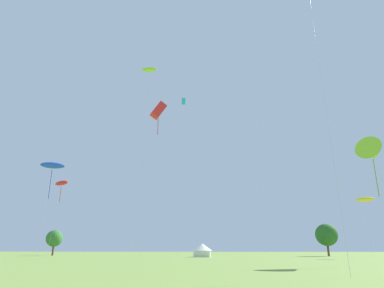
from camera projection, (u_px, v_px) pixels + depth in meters
name	position (u px, v px, depth m)	size (l,w,h in m)	color
kite_lime_parafoil	(149.00, 70.00, 71.00)	(3.21, 2.64, 38.35)	#99DB2D
kite_blue_parafoil	(53.00, 166.00, 49.59)	(3.71, 3.44, 13.88)	blue
kite_red_box	(158.00, 110.00, 50.03)	(3.04, 2.34, 22.64)	red
kite_yellow_parafoil	(365.00, 199.00, 56.54)	(3.14, 2.18, 9.95)	yellow
kite_red_parafoil	(62.00, 183.00, 56.05)	(3.49, 3.09, 12.52)	red
kite_lime_delta	(372.00, 153.00, 34.76)	(3.88, 3.93, 12.60)	#99DB2D
kite_cyan_box	(184.00, 102.00, 70.43)	(1.43, 1.68, 31.97)	#1EB7CC
festival_tent_center	(202.00, 249.00, 64.00)	(3.86, 3.86, 2.51)	white
tree_distant_left	(327.00, 235.00, 71.93)	(4.69, 4.69, 6.73)	brown
tree_distant_right	(54.00, 238.00, 80.31)	(3.87, 3.87, 5.85)	brown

